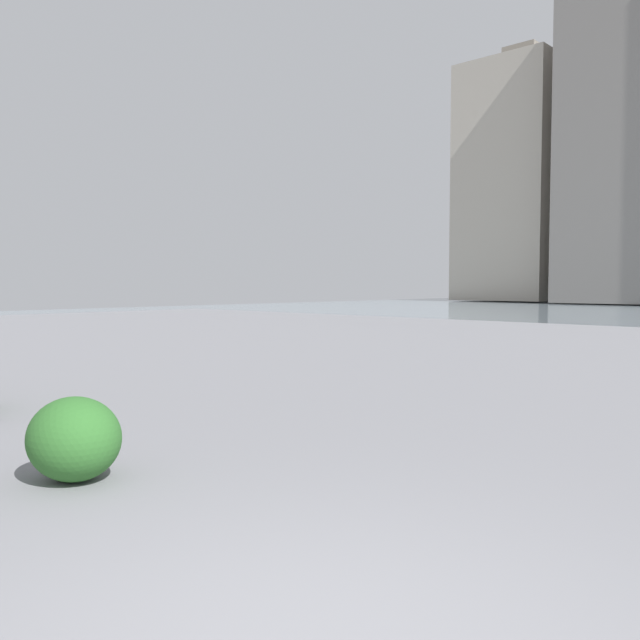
% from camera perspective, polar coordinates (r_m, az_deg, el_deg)
% --- Properties ---
extents(building_highrise, '(10.35, 15.45, 27.76)m').
position_cam_1_polar(building_highrise, '(78.57, 17.55, 11.12)').
color(building_highrise, '#B2A899').
rests_on(building_highrise, ground).
extents(shrub_round, '(0.88, 0.79, 0.74)m').
position_cam_1_polar(shrub_round, '(6.25, -20.62, -9.66)').
color(shrub_round, '#2D6628').
rests_on(shrub_round, ground).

